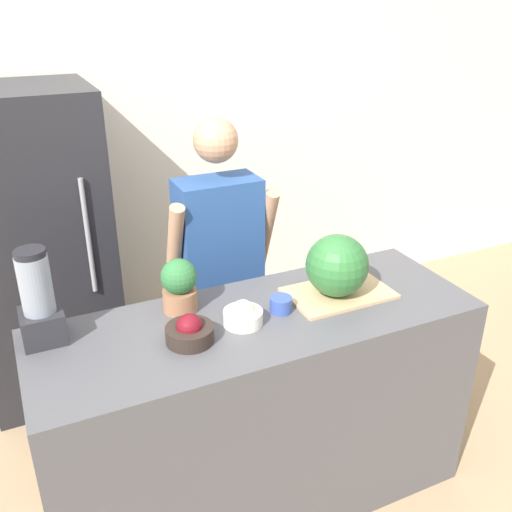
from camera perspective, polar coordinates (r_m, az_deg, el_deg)
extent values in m
cube|color=white|center=(3.55, -11.28, 11.69)|extent=(8.00, 0.06, 2.60)
cube|color=#4C4C51|center=(2.51, 0.31, -15.32)|extent=(1.77, 0.62, 0.94)
cube|color=#232328|center=(3.24, -20.84, 0.60)|extent=(0.71, 0.66, 1.68)
cylinder|color=gray|center=(2.87, -16.44, 1.84)|extent=(0.02, 0.02, 0.59)
cube|color=#333338|center=(3.07, -3.43, -8.97)|extent=(0.30, 0.18, 0.76)
cube|color=#284C8C|center=(2.76, -3.78, 2.30)|extent=(0.40, 0.22, 0.54)
sphere|color=tan|center=(2.61, -4.06, 11.46)|extent=(0.21, 0.21, 0.21)
cylinder|color=tan|center=(2.66, -8.13, 0.97)|extent=(0.07, 0.22, 0.45)
cylinder|color=tan|center=(2.81, 0.95, 2.62)|extent=(0.07, 0.22, 0.45)
cube|color=tan|center=(2.41, 8.25, -3.68)|extent=(0.43, 0.28, 0.01)
sphere|color=#2D6B33|center=(2.34, 8.11, -0.94)|extent=(0.26, 0.26, 0.26)
cylinder|color=#2D231E|center=(2.09, -6.64, -7.75)|extent=(0.18, 0.18, 0.06)
sphere|color=maroon|center=(2.07, -6.68, -7.05)|extent=(0.10, 0.10, 0.10)
cylinder|color=white|center=(2.18, -1.30, -6.15)|extent=(0.15, 0.15, 0.06)
sphere|color=white|center=(2.17, -1.31, -5.53)|extent=(0.09, 0.09, 0.09)
cylinder|color=#334C9E|center=(2.26, 2.51, -4.85)|extent=(0.09, 0.09, 0.06)
cube|color=#28282D|center=(2.20, -20.52, -6.55)|extent=(0.15, 0.15, 0.12)
cylinder|color=gray|center=(2.13, -21.20, -2.67)|extent=(0.11, 0.11, 0.22)
cylinder|color=black|center=(2.08, -21.70, 0.28)|extent=(0.11, 0.11, 0.02)
cylinder|color=#996647|center=(2.28, -7.59, -4.39)|extent=(0.14, 0.14, 0.09)
sphere|color=#2D6B38|center=(2.23, -7.74, -2.05)|extent=(0.14, 0.14, 0.14)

